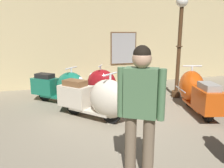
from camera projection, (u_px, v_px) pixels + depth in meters
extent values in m
plane|color=gray|center=(125.00, 124.00, 4.70)|extent=(60.00, 60.00, 0.00)
cube|color=#CCB784|center=(86.00, 41.00, 8.00)|extent=(18.00, 0.20, 3.24)
cube|color=brown|center=(123.00, 48.00, 8.38)|extent=(1.02, 0.03, 1.20)
cube|color=#9E9E9E|center=(124.00, 48.00, 8.36)|extent=(0.94, 0.01, 1.12)
cylinder|color=black|center=(73.00, 98.00, 5.91)|extent=(0.35, 0.35, 0.41)
cylinder|color=silver|center=(73.00, 98.00, 5.91)|extent=(0.20, 0.20, 0.19)
cylinder|color=black|center=(45.00, 94.00, 6.33)|extent=(0.35, 0.35, 0.41)
cylinder|color=silver|center=(45.00, 94.00, 6.33)|extent=(0.20, 0.20, 0.19)
cube|color=#196B51|center=(58.00, 96.00, 6.12)|extent=(0.96, 0.95, 0.05)
ellipsoid|color=#196B51|center=(71.00, 87.00, 5.86)|extent=(1.00, 0.99, 0.79)
cube|color=#196B51|center=(45.00, 86.00, 6.26)|extent=(0.79, 0.79, 0.46)
cube|color=black|center=(45.00, 76.00, 6.20)|extent=(0.56, 0.55, 0.12)
sphere|color=silver|center=(80.00, 80.00, 5.69)|extent=(0.16, 0.16, 0.16)
cylinder|color=silver|center=(71.00, 73.00, 5.77)|extent=(0.05, 0.05, 0.29)
cylinder|color=silver|center=(71.00, 68.00, 5.74)|extent=(0.34, 0.35, 0.03)
cube|color=silver|center=(77.00, 87.00, 6.11)|extent=(0.51, 0.49, 0.02)
cylinder|color=black|center=(111.00, 113.00, 4.73)|extent=(0.35, 0.39, 0.44)
cylinder|color=silver|center=(111.00, 113.00, 4.73)|extent=(0.21, 0.22, 0.20)
cylinder|color=black|center=(74.00, 105.00, 5.27)|extent=(0.35, 0.39, 0.44)
cylinder|color=silver|center=(74.00, 105.00, 5.27)|extent=(0.21, 0.22, 0.20)
cube|color=beige|center=(92.00, 110.00, 5.00)|extent=(0.96, 1.05, 0.05)
ellipsoid|color=beige|center=(109.00, 99.00, 4.69)|extent=(1.02, 1.07, 0.83)
cube|color=beige|center=(75.00, 96.00, 5.19)|extent=(0.81, 0.85, 0.48)
cube|color=brown|center=(75.00, 83.00, 5.12)|extent=(0.57, 0.60, 0.13)
sphere|color=silver|center=(122.00, 90.00, 4.48)|extent=(0.16, 0.16, 0.16)
cylinder|color=silver|center=(110.00, 81.00, 4.59)|extent=(0.05, 0.05, 0.31)
cylinder|color=silver|center=(110.00, 74.00, 4.55)|extent=(0.39, 0.33, 0.03)
cube|color=silver|center=(116.00, 98.00, 4.93)|extent=(0.48, 0.57, 0.03)
cylinder|color=black|center=(100.00, 92.00, 6.55)|extent=(0.39, 0.25, 0.40)
cylinder|color=silver|center=(100.00, 92.00, 6.55)|extent=(0.20, 0.17, 0.18)
cylinder|color=black|center=(132.00, 93.00, 6.41)|extent=(0.39, 0.25, 0.40)
cylinder|color=silver|center=(132.00, 93.00, 6.41)|extent=(0.20, 0.17, 0.18)
cube|color=maroon|center=(116.00, 93.00, 6.48)|extent=(1.01, 0.75, 0.05)
ellipsoid|color=maroon|center=(102.00, 82.00, 6.48)|extent=(0.98, 0.84, 0.76)
cube|color=maroon|center=(131.00, 86.00, 6.37)|extent=(0.79, 0.66, 0.44)
cube|color=silver|center=(131.00, 76.00, 6.31)|extent=(0.55, 0.46, 0.12)
sphere|color=silver|center=(92.00, 75.00, 6.47)|extent=(0.15, 0.15, 0.15)
cylinder|color=silver|center=(101.00, 71.00, 6.41)|extent=(0.04, 0.04, 0.28)
cylinder|color=silver|center=(100.00, 66.00, 6.37)|extent=(0.23, 0.41, 0.03)
cube|color=silver|center=(100.00, 86.00, 6.24)|extent=(0.61, 0.31, 0.02)
cylinder|color=black|center=(190.00, 98.00, 5.85)|extent=(0.20, 0.45, 0.44)
cylinder|color=silver|center=(190.00, 98.00, 5.85)|extent=(0.16, 0.22, 0.20)
cylinder|color=black|center=(208.00, 112.00, 4.83)|extent=(0.20, 0.45, 0.44)
cylinder|color=silver|center=(208.00, 112.00, 4.83)|extent=(0.16, 0.22, 0.20)
cube|color=#C6470F|center=(198.00, 105.00, 5.34)|extent=(0.67, 1.11, 0.05)
ellipsoid|color=#C6470F|center=(191.00, 87.00, 5.73)|extent=(0.80, 1.04, 0.83)
cube|color=#C6470F|center=(208.00, 100.00, 4.82)|extent=(0.63, 0.84, 0.48)
cube|color=gray|center=(209.00, 86.00, 4.75)|extent=(0.44, 0.59, 0.13)
sphere|color=silver|center=(188.00, 76.00, 5.98)|extent=(0.16, 0.16, 0.16)
cylinder|color=silver|center=(192.00, 72.00, 5.67)|extent=(0.05, 0.05, 0.31)
cylinder|color=silver|center=(192.00, 66.00, 5.64)|extent=(0.47, 0.17, 0.04)
cube|color=silver|center=(180.00, 89.00, 5.73)|extent=(0.21, 0.71, 0.03)
cylinder|color=#472D19|center=(176.00, 94.00, 6.75)|extent=(0.28, 0.28, 0.18)
cylinder|color=#472D19|center=(179.00, 51.00, 6.46)|extent=(0.11, 0.11, 2.42)
torus|color=#472D19|center=(179.00, 46.00, 6.44)|extent=(0.19, 0.19, 0.04)
sphere|color=white|center=(182.00, 1.00, 6.17)|extent=(0.32, 0.32, 0.32)
cylinder|color=#72604C|center=(149.00, 143.00, 2.82)|extent=(0.15, 0.15, 0.86)
cylinder|color=#72604C|center=(131.00, 141.00, 2.88)|extent=(0.15, 0.15, 0.86)
cube|color=#4C724C|center=(141.00, 93.00, 2.70)|extent=(0.45, 0.40, 0.61)
cylinder|color=#4C724C|center=(162.00, 95.00, 2.64)|extent=(0.09, 0.09, 0.63)
cylinder|color=#4C724C|center=(121.00, 92.00, 2.77)|extent=(0.09, 0.09, 0.63)
sphere|color=tan|center=(142.00, 59.00, 2.61)|extent=(0.23, 0.23, 0.23)
sphere|color=black|center=(142.00, 54.00, 2.60)|extent=(0.21, 0.21, 0.21)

